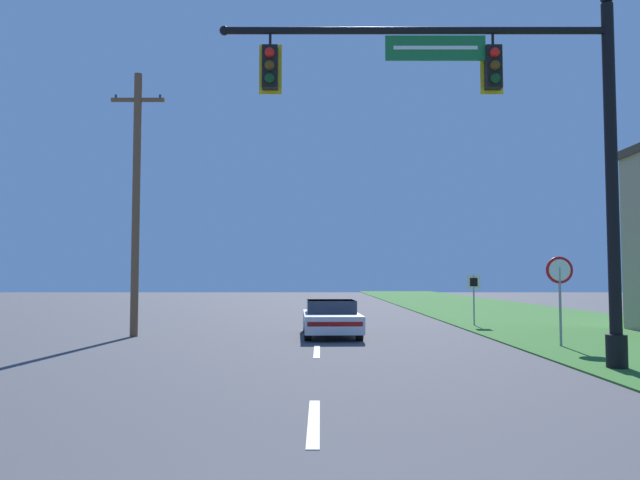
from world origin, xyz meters
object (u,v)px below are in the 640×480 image
at_px(car_ahead, 332,318).
at_px(utility_pole_near, 138,199).
at_px(stop_sign, 561,281).
at_px(route_sign_post, 475,288).
at_px(signal_mast, 519,138).

relative_size(car_ahead, utility_pole_near, 0.52).
bearing_deg(stop_sign, car_ahead, 151.72).
relative_size(car_ahead, route_sign_post, 2.25).
xyz_separation_m(car_ahead, route_sign_post, (5.85, 4.21, 0.92)).
distance_m(stop_sign, utility_pole_near, 13.60).
distance_m(car_ahead, utility_pole_near, 7.67).
xyz_separation_m(signal_mast, utility_pole_near, (-10.47, 7.43, -0.39)).
height_order(route_sign_post, utility_pole_near, utility_pole_near).
bearing_deg(signal_mast, stop_sign, 59.67).
bearing_deg(utility_pole_near, car_ahead, 2.05).
relative_size(signal_mast, stop_sign, 3.49).
bearing_deg(car_ahead, stop_sign, -28.28).
relative_size(car_ahead, stop_sign, 1.83).
distance_m(car_ahead, route_sign_post, 7.26).
xyz_separation_m(route_sign_post, utility_pole_near, (-12.39, -4.44, 3.06)).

